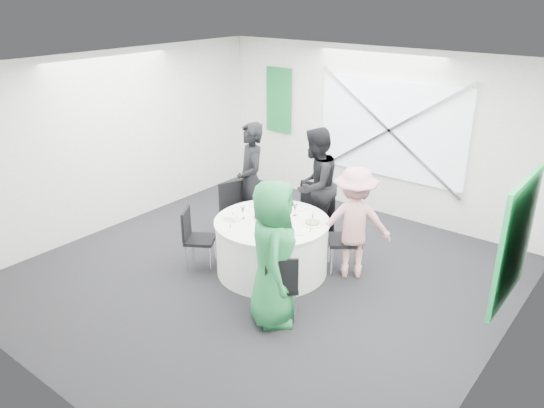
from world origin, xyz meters
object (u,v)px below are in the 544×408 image
Objects in this scene: chair_back_left at (235,207)px; chair_front_right at (281,283)px; person_man_back at (315,186)px; person_woman_pink at (354,223)px; green_water_bottle at (287,212)px; chair_back at (309,207)px; person_man_back_left at (251,181)px; person_woman_green at (273,254)px; clear_water_bottle at (261,211)px; chair_back_right at (352,234)px; chair_front_left at (194,234)px; banquet_table at (272,246)px.

chair_back_left is 2.27m from chair_front_right.
person_man_back is 1.15× the size of person_woman_pink.
person_man_back is 5.45× the size of green_water_bottle.
chair_back is 0.49× the size of person_man_back_left.
person_woman_green reaches higher than clear_water_bottle.
person_woman_green reaches higher than chair_back_right.
person_woman_pink is at bearing -63.56° from chair_back_left.
chair_back_left is at bearing -27.39° from person_woman_pink.
person_man_back is 2.26m from person_woman_green.
chair_back_right is at bearing 56.43° from person_man_back.
person_man_back_left is (0.10, 0.28, 0.37)m from chair_back_left.
chair_front_right is 2.29m from person_man_back.
chair_front_left is 0.47× the size of person_man_back_left.
chair_back is 1.29m from person_woman_pink.
person_woman_green is at bearing -41.77° from chair_back_right.
green_water_bottle is at bearing -82.45° from chair_back_left.
person_man_back_left reaches higher than chair_back.
chair_back_right is at bearing -79.75° from person_woman_pink.
chair_front_right is at bearing -103.15° from person_woman_green.
person_man_back is at bearing 65.72° from person_man_back_left.
clear_water_bottle reaches higher than chair_front_right.
person_woman_pink is (1.84, 1.16, 0.27)m from chair_front_left.
chair_back is 2.30m from chair_front_right.
chair_back_right reaches higher than banquet_table.
banquet_table is 1.16m from person_woman_pink.
chair_back_left is 1.07× the size of chair_front_left.
clear_water_bottle is (0.76, 0.53, 0.37)m from chair_front_left.
chair_back_right is 1.11× the size of chair_front_right.
person_woman_pink is (1.12, -0.59, 0.25)m from chair_back.
person_man_back reaches higher than person_woman_pink.
person_woman_green reaches higher than chair_front_right.
chair_back_right is 0.53× the size of person_man_back_left.
chair_back is at bearing 91.85° from clear_water_bottle.
chair_front_right is 2.94× the size of clear_water_bottle.
green_water_bottle reaches higher than chair_back.
chair_back_left is 1.99m from person_woman_pink.
clear_water_bottle reaches higher than banquet_table.
banquet_table is at bearing -146.78° from green_water_bottle.
chair_front_right is 2.40m from person_man_back_left.
person_man_back_left is 1.08m from clear_water_bottle.
chair_front_left is 2.19m from person_woman_pink.
chair_back_left is 0.60× the size of person_woman_pink.
chair_back_left is 1.27m from person_man_back.
chair_back is at bearing 109.10° from green_water_bottle.
chair_front_right is 0.48× the size of person_man_back_left.
clear_water_bottle is (-0.98, 0.83, 0.37)m from chair_front_right.
person_man_back reaches higher than chair_back_right.
person_woman_pink reaches higher than chair_back_right.
chair_back_left is 2.25m from person_woman_green.
banquet_table is at bearing -90.00° from chair_back_left.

